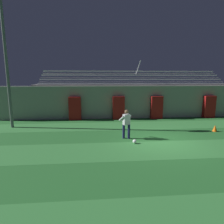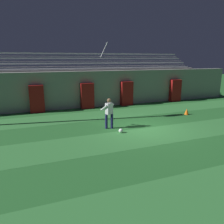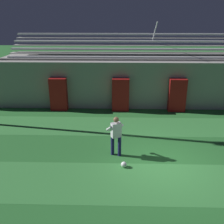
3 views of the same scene
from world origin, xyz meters
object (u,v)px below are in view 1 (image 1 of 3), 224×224
padding_pillar_far_left (75,109)px  floodlight_pole (4,43)px  padding_pillar_gate_right (157,107)px  traffic_cone (215,128)px  soccer_ball (135,142)px  goalkeeper (126,122)px  padding_pillar_gate_left (119,108)px  padding_pillar_far_right (209,107)px

padding_pillar_far_left → floodlight_pole: floodlight_pole is taller
padding_pillar_gate_right → traffic_cone: padding_pillar_gate_right is taller
floodlight_pole → soccer_ball: (7.96, -4.10, -5.63)m
goalkeeper → soccer_ball: goalkeeper is taller
padding_pillar_far_left → goalkeeper: (3.45, -5.29, -0.01)m
soccer_ball → padding_pillar_gate_left: bearing=91.1°
traffic_cone → padding_pillar_gate_right: bearing=120.1°
soccer_ball → traffic_cone: size_ratio=0.52×
padding_pillar_far_right → floodlight_pole: 16.74m
goalkeeper → floodlight_pole: bearing=157.4°
padding_pillar_gate_left → goalkeeper: padding_pillar_gate_left is taller
padding_pillar_gate_left → padding_pillar_far_right: same height
padding_pillar_far_left → floodlight_pole: size_ratio=0.21×
soccer_ball → traffic_cone: 6.00m
padding_pillar_gate_right → padding_pillar_far_left: bearing=180.0°
floodlight_pole → padding_pillar_far_left: bearing=26.7°
padding_pillar_gate_right → floodlight_pole: 12.31m
goalkeeper → padding_pillar_gate_left: bearing=87.9°
padding_pillar_gate_right → traffic_cone: (2.51, -4.34, -0.75)m
padding_pillar_gate_right → floodlight_pole: floodlight_pole is taller
padding_pillar_far_left → padding_pillar_far_right: 11.71m
soccer_ball → traffic_cone: traffic_cone is taller
floodlight_pole → padding_pillar_gate_right: bearing=10.7°
padding_pillar_far_right → soccer_ball: bearing=-142.0°
padding_pillar_gate_left → traffic_cone: bearing=-36.7°
padding_pillar_gate_left → padding_pillar_far_left: size_ratio=1.00×
padding_pillar_far_left → floodlight_pole: 6.69m
padding_pillar_gate_right → floodlight_pole: bearing=-169.3°
goalkeeper → padding_pillar_far_left: bearing=123.1°
floodlight_pole → goalkeeper: 9.57m
padding_pillar_gate_left → floodlight_pole: bearing=-165.0°
padding_pillar_far_right → traffic_cone: padding_pillar_far_right is taller
traffic_cone → padding_pillar_far_right: bearing=62.7°
padding_pillar_gate_left → padding_pillar_far_left: bearing=180.0°
padding_pillar_gate_left → floodlight_pole: 9.42m
padding_pillar_far_right → traffic_cone: (-2.24, -4.34, -0.75)m
goalkeeper → traffic_cone: (6.02, 0.95, -0.74)m
padding_pillar_gate_left → padding_pillar_far_left: (-3.65, 0.00, 0.00)m
padding_pillar_far_left → padding_pillar_far_right: (11.71, 0.00, 0.00)m
padding_pillar_far_right → floodlight_pole: size_ratio=0.21×
padding_pillar_gate_right → goalkeeper: (-3.50, -5.29, -0.01)m
floodlight_pole → soccer_ball: 10.58m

